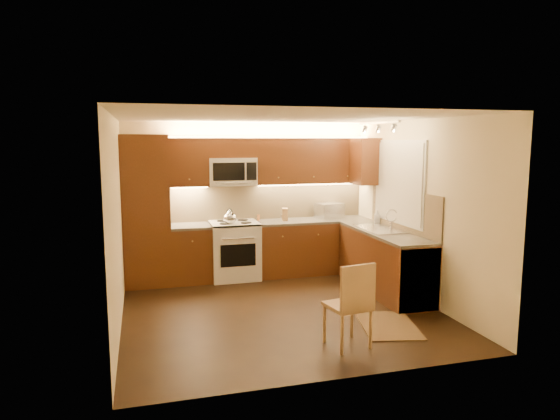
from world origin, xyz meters
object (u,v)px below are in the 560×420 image
object	(u,v)px
toaster_oven	(329,211)
stove	(234,250)
sink	(380,224)
soap_bottle	(377,216)
knife_block	(285,214)
microwave	(232,171)
dining_chair	(348,304)
kettle	(230,216)

from	to	relation	value
toaster_oven	stove	bearing A→B (deg)	171.00
sink	soap_bottle	xyz separation A→B (m)	(0.24, 0.59, 0.03)
toaster_oven	knife_block	distance (m)	0.80
microwave	soap_bottle	distance (m)	2.45
soap_bottle	dining_chair	world-z (taller)	soap_bottle
sink	toaster_oven	xyz separation A→B (m)	(-0.33, 1.24, 0.05)
knife_block	dining_chair	distance (m)	3.09
stove	sink	world-z (taller)	sink
dining_chair	toaster_oven	bearing A→B (deg)	62.61
stove	knife_block	xyz separation A→B (m)	(0.87, 0.06, 0.54)
stove	soap_bottle	world-z (taller)	soap_bottle
dining_chair	stove	bearing A→B (deg)	93.22
stove	knife_block	world-z (taller)	knife_block
stove	microwave	bearing A→B (deg)	90.00
microwave	dining_chair	size ratio (longest dim) A/B	0.80
toaster_oven	dining_chair	distance (m)	3.29
kettle	soap_bottle	distance (m)	2.36
kettle	knife_block	size ratio (longest dim) A/B	1.21
microwave	knife_block	size ratio (longest dim) A/B	3.74
stove	dining_chair	xyz separation A→B (m)	(0.69, -2.98, 0.01)
stove	toaster_oven	world-z (taller)	toaster_oven
sink	toaster_oven	world-z (taller)	toaster_oven
microwave	soap_bottle	size ratio (longest dim) A/B	3.78
microwave	stove	bearing A→B (deg)	-90.00
knife_block	dining_chair	world-z (taller)	knife_block
toaster_oven	sink	bearing A→B (deg)	-88.22
microwave	sink	world-z (taller)	microwave
sink	knife_block	distance (m)	1.64
knife_block	kettle	bearing A→B (deg)	-151.94
knife_block	dining_chair	xyz separation A→B (m)	(-0.18, -3.04, -0.53)
soap_bottle	kettle	bearing A→B (deg)	-166.09
microwave	kettle	distance (m)	0.74
knife_block	soap_bottle	bearing A→B (deg)	-8.66
stove	toaster_oven	xyz separation A→B (m)	(1.67, 0.12, 0.57)
microwave	dining_chair	xyz separation A→B (m)	(0.69, -3.11, -1.25)
stove	knife_block	bearing A→B (deg)	4.25
sink	dining_chair	world-z (taller)	sink
kettle	knife_block	distance (m)	0.99
toaster_oven	soap_bottle	world-z (taller)	toaster_oven
sink	dining_chair	bearing A→B (deg)	-125.26
stove	kettle	world-z (taller)	kettle
microwave	kettle	size ratio (longest dim) A/B	3.08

